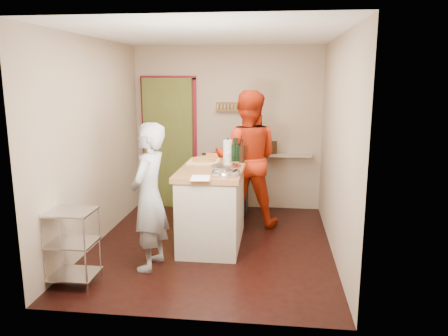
{
  "coord_description": "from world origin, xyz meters",
  "views": [
    {
      "loc": [
        0.77,
        -5.21,
        2.12
      ],
      "look_at": [
        0.15,
        0.0,
        1.02
      ],
      "focal_mm": 35.0,
      "sensor_mm": 36.0,
      "label": 1
    }
  ],
  "objects_px": {
    "wire_shelving": "(72,244)",
    "island": "(213,204)",
    "stove": "(228,185)",
    "person_stripe": "(149,197)",
    "person_red": "(247,159)"
  },
  "relations": [
    {
      "from": "wire_shelving",
      "to": "island",
      "type": "distance_m",
      "value": 1.82
    },
    {
      "from": "stove",
      "to": "wire_shelving",
      "type": "relative_size",
      "value": 1.26
    },
    {
      "from": "person_stripe",
      "to": "person_red",
      "type": "height_order",
      "value": "person_red"
    },
    {
      "from": "wire_shelving",
      "to": "person_stripe",
      "type": "height_order",
      "value": "person_stripe"
    },
    {
      "from": "person_stripe",
      "to": "person_red",
      "type": "xyz_separation_m",
      "value": [
        0.97,
        1.63,
        0.15
      ]
    },
    {
      "from": "stove",
      "to": "person_red",
      "type": "bearing_deg",
      "value": -57.26
    },
    {
      "from": "island",
      "to": "person_red",
      "type": "xyz_separation_m",
      "value": [
        0.38,
        0.81,
        0.44
      ]
    },
    {
      "from": "wire_shelving",
      "to": "person_red",
      "type": "xyz_separation_m",
      "value": [
        1.66,
        2.11,
        0.53
      ]
    },
    {
      "from": "island",
      "to": "person_stripe",
      "type": "relative_size",
      "value": 0.88
    },
    {
      "from": "stove",
      "to": "wire_shelving",
      "type": "bearing_deg",
      "value": -116.85
    },
    {
      "from": "person_red",
      "to": "stove",
      "type": "bearing_deg",
      "value": -56.74
    },
    {
      "from": "stove",
      "to": "person_red",
      "type": "xyz_separation_m",
      "value": [
        0.33,
        -0.51,
        0.52
      ]
    },
    {
      "from": "island",
      "to": "person_red",
      "type": "distance_m",
      "value": 1.0
    },
    {
      "from": "wire_shelving",
      "to": "person_red",
      "type": "distance_m",
      "value": 2.74
    },
    {
      "from": "wire_shelving",
      "to": "person_stripe",
      "type": "distance_m",
      "value": 0.92
    }
  ]
}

